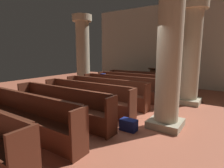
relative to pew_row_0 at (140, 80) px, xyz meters
The scene contains 15 objects.
ground_plane 4.26m from the pew_row_0, 73.95° to the right, with size 19.20×19.20×0.00m, color #AD5B42.
back_wall 2.91m from the pew_row_0, 59.84° to the left, with size 10.00×0.16×4.50m, color beige.
pew_row_0 is the anchor object (origin of this frame).
pew_row_1 1.02m from the pew_row_0, 90.00° to the right, with size 3.41×0.46×0.94m.
pew_row_2 2.05m from the pew_row_0, 90.00° to the right, with size 3.41×0.46×0.94m.
pew_row_3 3.07m from the pew_row_0, 90.00° to the right, with size 3.41×0.47×0.94m.
pew_row_4 4.09m from the pew_row_0, 90.00° to the right, with size 3.41×0.46×0.94m.
pew_row_5 5.12m from the pew_row_0, 90.00° to the right, with size 3.41×0.46×0.94m.
pew_row_6 6.14m from the pew_row_0, 90.00° to the right, with size 3.41×0.47×0.94m.
pillar_aisle_side 3.13m from the pew_row_0, 25.26° to the right, with size 0.96×0.96×3.68m.
pillar_far_side 3.21m from the pew_row_0, 149.01° to the right, with size 0.96×0.96×3.68m.
pillar_aisle_rear 4.85m from the pew_row_0, 57.03° to the right, with size 0.87×0.87×3.68m.
lectern 1.06m from the pew_row_0, 74.54° to the left, with size 0.48×0.45×1.08m.
hymn_book 2.14m from the pew_row_0, 117.49° to the right, with size 0.17×0.21×0.03m, color navy.
kneeler_box_navy 4.99m from the pew_row_0, 68.30° to the right, with size 0.41×0.25×0.28m, color navy.
Camera 1 is at (2.66, -4.31, 1.90)m, focal length 29.19 mm.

